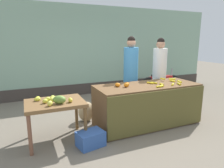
% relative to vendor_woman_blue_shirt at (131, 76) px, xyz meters
% --- Properties ---
extents(ground_plane, '(24.00, 24.00, 0.00)m').
position_rel_vendor_woman_blue_shirt_xyz_m(ground_plane, '(-0.43, -0.68, -0.94)').
color(ground_plane, '#756B5B').
extents(market_wall_back, '(9.75, 0.23, 2.86)m').
position_rel_vendor_woman_blue_shirt_xyz_m(market_wall_back, '(-0.43, 2.31, 0.46)').
color(market_wall_back, '#8CB299').
rests_on(market_wall_back, ground).
extents(fruit_stall_counter, '(2.20, 0.89, 0.86)m').
position_rel_vendor_woman_blue_shirt_xyz_m(fruit_stall_counter, '(0.03, -0.69, -0.51)').
color(fruit_stall_counter, brown).
rests_on(fruit_stall_counter, ground).
extents(side_table_wooden, '(0.99, 0.75, 0.73)m').
position_rel_vendor_woman_blue_shirt_xyz_m(side_table_wooden, '(-1.86, -0.68, -0.30)').
color(side_table_wooden, brown).
rests_on(side_table_wooden, ground).
extents(banana_bunch_pile, '(0.77, 0.60, 0.07)m').
position_rel_vendor_woman_blue_shirt_xyz_m(banana_bunch_pile, '(0.42, -0.78, -0.05)').
color(banana_bunch_pile, yellow).
rests_on(banana_bunch_pile, fruit_stall_counter).
extents(orange_pile, '(0.28, 0.22, 0.09)m').
position_rel_vendor_woman_blue_shirt_xyz_m(orange_pile, '(-0.55, -0.64, -0.04)').
color(orange_pile, orange).
rests_on(orange_pile, fruit_stall_counter).
extents(mango_papaya_pile, '(0.61, 0.54, 0.14)m').
position_rel_vendor_woman_blue_shirt_xyz_m(mango_papaya_pile, '(-1.88, -0.74, -0.15)').
color(mango_papaya_pile, '#D3CE49').
rests_on(mango_papaya_pile, side_table_wooden).
extents(vendor_woman_blue_shirt, '(0.34, 0.34, 1.86)m').
position_rel_vendor_woman_blue_shirt_xyz_m(vendor_woman_blue_shirt, '(0.00, 0.00, 0.00)').
color(vendor_woman_blue_shirt, '#33333D').
rests_on(vendor_woman_blue_shirt, ground).
extents(vendor_woman_white_shirt, '(0.34, 0.34, 1.83)m').
position_rel_vendor_woman_blue_shirt_xyz_m(vendor_woman_white_shirt, '(0.79, -0.05, -0.02)').
color(vendor_woman_white_shirt, '#33333D').
rests_on(vendor_woman_white_shirt, ground).
extents(parked_motorcycle, '(1.60, 0.18, 0.88)m').
position_rel_vendor_woman_blue_shirt_xyz_m(parked_motorcycle, '(1.68, 1.03, -0.54)').
color(parked_motorcycle, black).
rests_on(parked_motorcycle, ground).
extents(produce_crate, '(0.49, 0.40, 0.26)m').
position_rel_vendor_woman_blue_shirt_xyz_m(produce_crate, '(-1.37, -1.11, -0.81)').
color(produce_crate, '#3359A5').
rests_on(produce_crate, ground).
extents(produce_sack, '(0.38, 0.32, 0.44)m').
position_rel_vendor_woman_blue_shirt_xyz_m(produce_sack, '(-1.12, -0.03, -0.72)').
color(produce_sack, tan).
rests_on(produce_sack, ground).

